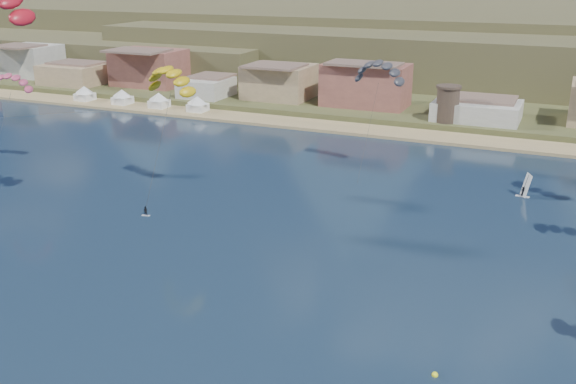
{
  "coord_description": "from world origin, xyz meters",
  "views": [
    {
      "loc": [
        30.89,
        -38.94,
        36.99
      ],
      "look_at": [
        0.0,
        32.0,
        10.0
      ],
      "focal_mm": 40.7,
      "sensor_mm": 36.0,
      "label": 1
    }
  ],
  "objects_px": {
    "kitesurfer_yellow": "(170,76)",
    "watchtower": "(448,104)",
    "buoy": "(435,375)",
    "windsurfer": "(524,190)"
  },
  "relations": [
    {
      "from": "kitesurfer_yellow",
      "to": "watchtower",
      "type": "bearing_deg",
      "value": 63.39
    },
    {
      "from": "buoy",
      "to": "windsurfer",
      "type": "bearing_deg",
      "value": 86.63
    },
    {
      "from": "kitesurfer_yellow",
      "to": "windsurfer",
      "type": "bearing_deg",
      "value": 23.41
    },
    {
      "from": "kitesurfer_yellow",
      "to": "windsurfer",
      "type": "distance_m",
      "value": 61.53
    },
    {
      "from": "windsurfer",
      "to": "kitesurfer_yellow",
      "type": "bearing_deg",
      "value": -156.59
    },
    {
      "from": "watchtower",
      "to": "kitesurfer_yellow",
      "type": "height_order",
      "value": "kitesurfer_yellow"
    },
    {
      "from": "windsurfer",
      "to": "watchtower",
      "type": "bearing_deg",
      "value": 116.5
    },
    {
      "from": "watchtower",
      "to": "kitesurfer_yellow",
      "type": "bearing_deg",
      "value": -116.61
    },
    {
      "from": "windsurfer",
      "to": "buoy",
      "type": "xyz_separation_m",
      "value": [
        -3.35,
        -56.83,
        -1.17
      ]
    },
    {
      "from": "kitesurfer_yellow",
      "to": "buoy",
      "type": "relative_size",
      "value": 37.49
    }
  ]
}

